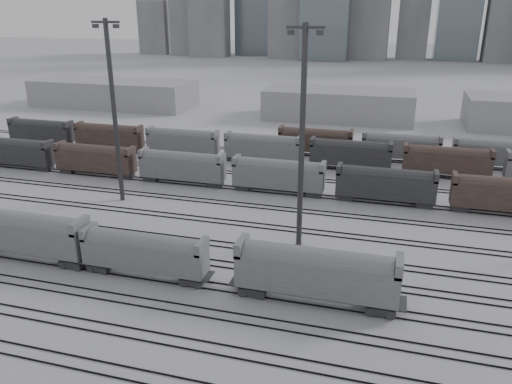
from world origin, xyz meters
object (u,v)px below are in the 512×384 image
(hopper_car_a, at_px, (25,231))
(hopper_car_b, at_px, (144,251))
(light_mast_c, at_px, (302,135))
(hopper_car_c, at_px, (316,271))

(hopper_car_a, relative_size, hopper_car_b, 1.13)
(light_mast_c, bearing_deg, hopper_car_c, -71.42)
(hopper_car_c, relative_size, light_mast_c, 0.61)
(hopper_car_b, distance_m, hopper_car_c, 19.21)
(hopper_car_b, bearing_deg, hopper_car_c, 0.00)
(hopper_car_b, height_order, hopper_car_c, hopper_car_c)
(hopper_car_a, distance_m, hopper_car_b, 15.72)
(hopper_car_b, xyz_separation_m, light_mast_c, (14.92, 12.73, 11.16))
(hopper_car_c, xyz_separation_m, light_mast_c, (-4.28, 12.73, 10.70))
(hopper_car_a, distance_m, light_mast_c, 34.88)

